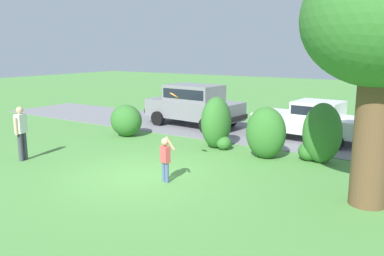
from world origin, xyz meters
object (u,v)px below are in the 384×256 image
(parked_sedan, at_px, (312,119))
(adult_onlooker, at_px, (21,130))
(frisbee, at_px, (174,95))
(parked_suv, at_px, (194,103))
(child_thrower, at_px, (165,156))

(parked_sedan, height_order, adult_onlooker, adult_onlooker)
(parked_sedan, height_order, frisbee, frisbee)
(adult_onlooker, bearing_deg, parked_sedan, 48.63)
(parked_sedan, distance_m, parked_suv, 5.45)
(child_thrower, bearing_deg, parked_suv, 117.27)
(child_thrower, bearing_deg, adult_onlooker, -171.39)
(parked_suv, relative_size, adult_onlooker, 2.78)
(child_thrower, bearing_deg, parked_sedan, 75.69)
(parked_sedan, bearing_deg, adult_onlooker, -131.37)
(parked_sedan, relative_size, parked_suv, 0.93)
(child_thrower, bearing_deg, frisbee, 112.39)
(child_thrower, distance_m, frisbee, 1.86)
(parked_suv, bearing_deg, frisbee, -61.96)
(parked_sedan, bearing_deg, child_thrower, -104.31)
(frisbee, bearing_deg, child_thrower, -67.61)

